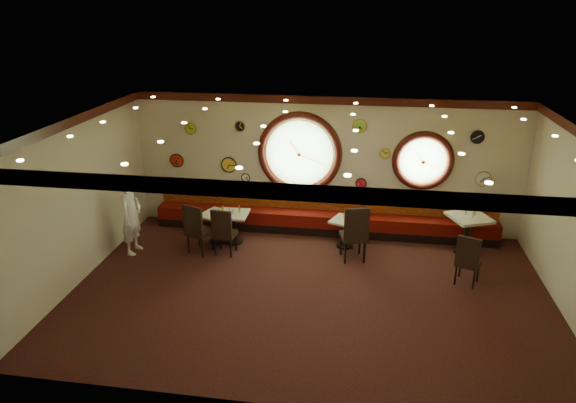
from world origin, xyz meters
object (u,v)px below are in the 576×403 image
at_px(condiment_d_bottle, 475,211).
at_px(waiter, 131,216).
at_px(table_b, 234,224).
at_px(condiment_c_bottle, 349,215).
at_px(chair_d, 468,257).
at_px(chair_c, 355,230).
at_px(condiment_b_pepper, 233,212).
at_px(chair_b, 223,229).
at_px(condiment_a_salt, 215,211).
at_px(table_a, 217,224).
at_px(condiment_c_salt, 343,216).
at_px(table_d, 468,230).
at_px(condiment_a_bottle, 223,209).
at_px(table_c, 345,230).
at_px(chair_a, 196,226).
at_px(condiment_c_pepper, 345,218).
at_px(condiment_a_pepper, 219,211).
at_px(condiment_d_salt, 466,212).
at_px(condiment_d_pepper, 473,215).
at_px(condiment_b_bottle, 239,209).
at_px(condiment_b_salt, 229,211).

bearing_deg(condiment_d_bottle, waiter, -170.92).
xyz_separation_m(table_b, condiment_d_bottle, (5.26, 0.39, 0.49)).
xyz_separation_m(condiment_c_bottle, condiment_d_bottle, (2.68, 0.15, 0.21)).
bearing_deg(chair_d, table_b, -170.32).
xyz_separation_m(chair_c, condiment_b_pepper, (-2.72, 0.46, 0.06)).
height_order(chair_b, condiment_d_bottle, chair_b).
bearing_deg(chair_b, condiment_d_bottle, 15.57).
bearing_deg(waiter, condiment_a_salt, -59.90).
bearing_deg(table_a, chair_b, -62.68).
height_order(condiment_c_salt, condiment_c_bottle, condiment_c_bottle).
relative_size(table_d, chair_b, 1.54).
bearing_deg(condiment_a_bottle, table_c, 1.20).
xyz_separation_m(chair_a, condiment_c_pepper, (3.13, 0.79, 0.05)).
distance_m(table_c, condiment_b_pepper, 2.54).
bearing_deg(table_b, condiment_a_pepper, -179.99).
bearing_deg(condiment_a_salt, condiment_d_salt, 3.36).
bearing_deg(waiter, condiment_d_pepper, -78.66).
relative_size(table_b, condiment_b_bottle, 4.27).
bearing_deg(condiment_b_bottle, table_c, 2.28).
relative_size(chair_a, condiment_d_bottle, 4.32).
distance_m(table_b, condiment_a_pepper, 0.44).
distance_m(table_b, condiment_b_bottle, 0.38).
relative_size(table_c, condiment_d_pepper, 7.27).
distance_m(chair_d, condiment_b_bottle, 4.94).
bearing_deg(condiment_a_bottle, table_d, 1.76).
distance_m(condiment_c_bottle, waiter, 4.74).
bearing_deg(chair_c, condiment_a_bottle, 153.46).
xyz_separation_m(table_d, waiter, (-7.19, -1.05, 0.31)).
bearing_deg(table_a, condiment_a_bottle, 48.09).
relative_size(table_c, table_d, 0.76).
bearing_deg(table_c, chair_b, -162.50).
bearing_deg(waiter, table_a, -62.13).
bearing_deg(condiment_c_salt, condiment_a_bottle, -177.02).
distance_m(table_a, waiter, 1.88).
height_order(condiment_a_salt, condiment_a_bottle, condiment_a_bottle).
relative_size(condiment_a_pepper, condiment_c_pepper, 1.00).
height_order(table_c, condiment_a_salt, condiment_a_salt).
bearing_deg(chair_c, condiment_b_bottle, 152.57).
relative_size(condiment_d_pepper, condiment_c_bottle, 0.65).
distance_m(table_c, condiment_c_pepper, 0.29).
bearing_deg(condiment_c_salt, chair_a, -163.52).
bearing_deg(condiment_b_salt, condiment_b_pepper, -21.91).
xyz_separation_m(chair_b, condiment_d_pepper, (5.25, 0.88, 0.30)).
distance_m(table_a, condiment_b_bottle, 0.63).
bearing_deg(condiment_a_bottle, chair_d, -13.74).
distance_m(condiment_a_salt, condiment_c_bottle, 3.02).
relative_size(table_b, condiment_b_pepper, 7.79).
xyz_separation_m(chair_d, condiment_d_pepper, (0.29, 1.39, 0.31)).
height_order(condiment_d_bottle, waiter, waiter).
relative_size(table_b, chair_a, 1.01).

